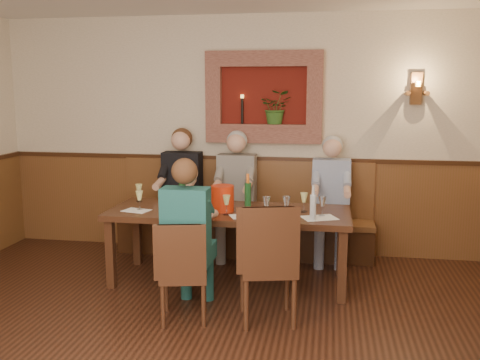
% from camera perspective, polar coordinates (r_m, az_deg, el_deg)
% --- Properties ---
extents(room_shell, '(6.04, 6.04, 2.82)m').
position_cam_1_polar(room_shell, '(3.43, -7.05, 8.55)').
color(room_shell, '#C6B795').
rests_on(room_shell, ground).
extents(wainscoting, '(6.02, 6.02, 1.15)m').
position_cam_1_polar(wainscoting, '(3.69, -6.62, -12.08)').
color(wainscoting, brown).
rests_on(wainscoting, ground).
extents(wall_niche, '(1.36, 0.30, 1.06)m').
position_cam_1_polar(wall_niche, '(6.27, 2.89, 8.40)').
color(wall_niche, '#5C140D').
rests_on(wall_niche, ground).
extents(wall_sconce, '(0.25, 0.20, 0.35)m').
position_cam_1_polar(wall_sconce, '(6.28, 18.29, 9.17)').
color(wall_sconce, brown).
rests_on(wall_sconce, ground).
extents(dining_table, '(2.40, 0.90, 0.75)m').
position_cam_1_polar(dining_table, '(5.38, -1.14, -4.00)').
color(dining_table, '#3A1C11').
rests_on(dining_table, ground).
extents(bench, '(3.00, 0.45, 1.11)m').
position_cam_1_polar(bench, '(6.37, 0.46, -5.04)').
color(bench, '#381E0F').
rests_on(bench, ground).
extents(chair_near_left, '(0.46, 0.46, 0.88)m').
position_cam_1_polar(chair_near_left, '(4.65, -5.99, -11.74)').
color(chair_near_left, '#3A1C11').
rests_on(chair_near_left, ground).
extents(chair_near_right, '(0.55, 0.55, 1.04)m').
position_cam_1_polar(chair_near_right, '(4.59, 2.98, -11.36)').
color(chair_near_right, '#3A1C11').
rests_on(chair_near_right, ground).
extents(person_bench_left, '(0.45, 0.55, 1.49)m').
position_cam_1_polar(person_bench_left, '(6.36, -6.35, -2.40)').
color(person_bench_left, black).
rests_on(person_bench_left, ground).
extents(person_bench_mid, '(0.44, 0.54, 1.47)m').
position_cam_1_polar(person_bench_mid, '(6.21, -0.48, -2.71)').
color(person_bench_mid, '#524E4B').
rests_on(person_bench_mid, ground).
extents(person_bench_right, '(0.42, 0.52, 1.43)m').
position_cam_1_polar(person_bench_right, '(6.13, 9.62, -3.22)').
color(person_bench_right, navy).
rests_on(person_bench_right, ground).
extents(person_chair_front, '(0.40, 0.49, 1.38)m').
position_cam_1_polar(person_chair_front, '(4.72, -5.47, -7.34)').
color(person_chair_front, '#163C4E').
rests_on(person_chair_front, ground).
extents(spittoon_bucket, '(0.23, 0.23, 0.26)m').
position_cam_1_polar(spittoon_bucket, '(5.30, -1.86, -1.96)').
color(spittoon_bucket, red).
rests_on(spittoon_bucket, dining_table).
extents(wine_bottle_green_a, '(0.08, 0.08, 0.37)m').
position_cam_1_polar(wine_bottle_green_a, '(5.31, 0.84, -1.69)').
color(wine_bottle_green_a, '#19471E').
rests_on(wine_bottle_green_a, dining_table).
extents(wine_bottle_green_b, '(0.09, 0.09, 0.39)m').
position_cam_1_polar(wine_bottle_green_b, '(5.47, -6.17, -1.32)').
color(wine_bottle_green_b, '#19471E').
rests_on(wine_bottle_green_b, dining_table).
extents(water_bottle, '(0.07, 0.07, 0.33)m').
position_cam_1_polar(water_bottle, '(4.97, 7.80, -2.82)').
color(water_bottle, silver).
rests_on(water_bottle, dining_table).
extents(tasting_sheet_a, '(0.29, 0.24, 0.00)m').
position_cam_1_polar(tasting_sheet_a, '(5.44, -10.99, -3.21)').
color(tasting_sheet_a, white).
rests_on(tasting_sheet_a, dining_table).
extents(tasting_sheet_b, '(0.32, 0.28, 0.00)m').
position_cam_1_polar(tasting_sheet_b, '(5.11, 0.44, -3.86)').
color(tasting_sheet_b, white).
rests_on(tasting_sheet_b, dining_table).
extents(tasting_sheet_c, '(0.38, 0.33, 0.00)m').
position_cam_1_polar(tasting_sheet_c, '(5.10, 8.45, -4.01)').
color(tasting_sheet_c, white).
rests_on(tasting_sheet_c, dining_table).
extents(tasting_sheet_d, '(0.30, 0.26, 0.00)m').
position_cam_1_polar(tasting_sheet_d, '(5.17, -5.24, -3.74)').
color(tasting_sheet_d, white).
rests_on(tasting_sheet_d, dining_table).
extents(wine_glass_0, '(0.08, 0.08, 0.19)m').
position_cam_1_polar(wine_glass_0, '(5.46, -10.67, -2.13)').
color(wine_glass_0, '#DBDF85').
rests_on(wine_glass_0, dining_table).
extents(wine_glass_1, '(0.08, 0.08, 0.19)m').
position_cam_1_polar(wine_glass_1, '(5.59, -7.76, -1.77)').
color(wine_glass_1, white).
rests_on(wine_glass_1, dining_table).
extents(wine_glass_2, '(0.08, 0.08, 0.19)m').
position_cam_1_polar(wine_glass_2, '(5.26, -6.63, -2.48)').
color(wine_glass_2, '#DBDF85').
rests_on(wine_glass_2, dining_table).
extents(wine_glass_3, '(0.08, 0.08, 0.19)m').
position_cam_1_polar(wine_glass_3, '(5.45, -3.75, -2.00)').
color(wine_glass_3, white).
rests_on(wine_glass_3, dining_table).
extents(wine_glass_4, '(0.08, 0.08, 0.19)m').
position_cam_1_polar(wine_glass_4, '(5.16, -1.45, -2.66)').
color(wine_glass_4, '#DBDF85').
rests_on(wine_glass_4, dining_table).
extents(wine_glass_5, '(0.08, 0.08, 0.19)m').
position_cam_1_polar(wine_glass_5, '(5.47, 0.77, -1.95)').
color(wine_glass_5, '#DBDF85').
rests_on(wine_glass_5, dining_table).
extents(wine_glass_6, '(0.08, 0.08, 0.19)m').
position_cam_1_polar(wine_glass_6, '(5.09, 2.85, -2.84)').
color(wine_glass_6, white).
rests_on(wine_glass_6, dining_table).
extents(wine_glass_7, '(0.08, 0.08, 0.19)m').
position_cam_1_polar(wine_glass_7, '(5.31, 6.84, -2.38)').
color(wine_glass_7, '#DBDF85').
rests_on(wine_glass_7, dining_table).
extents(wine_glass_8, '(0.08, 0.08, 0.19)m').
position_cam_1_polar(wine_glass_8, '(5.15, 8.76, -2.79)').
color(wine_glass_8, white).
rests_on(wine_glass_8, dining_table).
extents(wine_glass_9, '(0.08, 0.08, 0.19)m').
position_cam_1_polar(wine_glass_9, '(5.09, -4.62, -2.86)').
color(wine_glass_9, '#DBDF85').
rests_on(wine_glass_9, dining_table).
extents(wine_glass_10, '(0.08, 0.08, 0.19)m').
position_cam_1_polar(wine_glass_10, '(5.84, -10.71, -1.35)').
color(wine_glass_10, '#DBDF85').
rests_on(wine_glass_10, dining_table).
extents(wine_glass_11, '(0.08, 0.08, 0.19)m').
position_cam_1_polar(wine_glass_11, '(5.12, 4.98, -2.80)').
color(wine_glass_11, white).
rests_on(wine_glass_11, dining_table).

